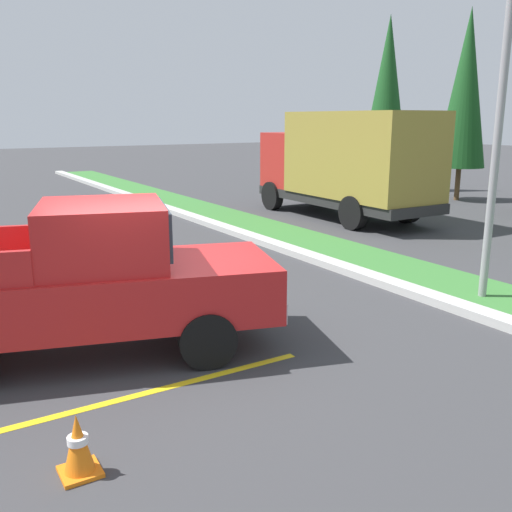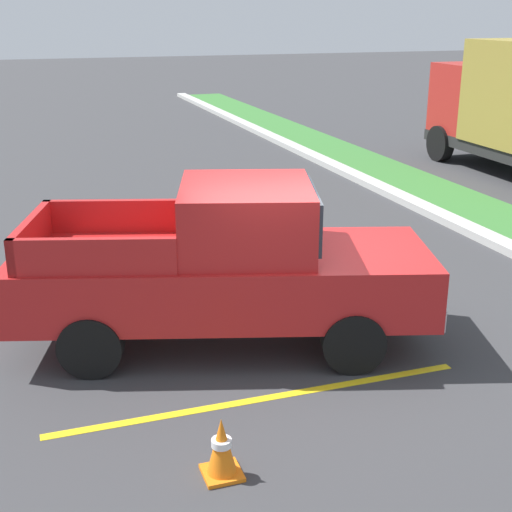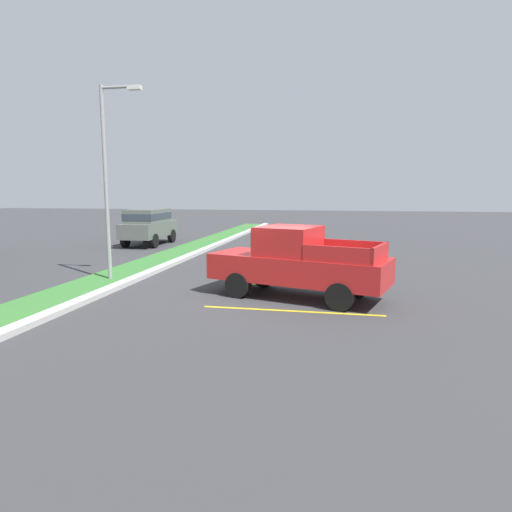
{
  "view_description": "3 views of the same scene",
  "coord_description": "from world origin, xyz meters",
  "px_view_note": "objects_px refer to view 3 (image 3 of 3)",
  "views": [
    {
      "loc": [
        7.17,
        -2.72,
        3.19
      ],
      "look_at": [
        0.14,
        1.58,
        1.18
      ],
      "focal_mm": 39.77,
      "sensor_mm": 36.0,
      "label": 1
    },
    {
      "loc": [
        7.86,
        -3.22,
        4.11
      ],
      "look_at": [
        -0.83,
        -0.27,
        0.95
      ],
      "focal_mm": 50.29,
      "sensor_mm": 36.0,
      "label": 2
    },
    {
      "loc": [
        -13.15,
        -2.15,
        3.12
      ],
      "look_at": [
        -1.33,
        0.19,
        1.36
      ],
      "focal_mm": 31.05,
      "sensor_mm": 36.0,
      "label": 3
    }
  ],
  "objects_px": {
    "pickup_truck_main": "(297,263)",
    "street_light": "(109,169)",
    "suv_distant": "(149,224)",
    "traffic_cone": "(329,272)"
  },
  "relations": [
    {
      "from": "pickup_truck_main",
      "to": "street_light",
      "type": "xyz_separation_m",
      "value": [
        1.26,
        6.58,
        2.82
      ]
    },
    {
      "from": "pickup_truck_main",
      "to": "traffic_cone",
      "type": "relative_size",
      "value": 9.24
    },
    {
      "from": "pickup_truck_main",
      "to": "street_light",
      "type": "relative_size",
      "value": 0.84
    },
    {
      "from": "pickup_truck_main",
      "to": "street_light",
      "type": "bearing_deg",
      "value": 79.11
    },
    {
      "from": "pickup_truck_main",
      "to": "traffic_cone",
      "type": "distance_m",
      "value": 2.94
    },
    {
      "from": "pickup_truck_main",
      "to": "street_light",
      "type": "distance_m",
      "value": 7.27
    },
    {
      "from": "pickup_truck_main",
      "to": "suv_distant",
      "type": "distance_m",
      "value": 14.96
    },
    {
      "from": "pickup_truck_main",
      "to": "suv_distant",
      "type": "relative_size",
      "value": 1.19
    },
    {
      "from": "street_light",
      "to": "traffic_cone",
      "type": "distance_m",
      "value": 8.38
    },
    {
      "from": "pickup_truck_main",
      "to": "suv_distant",
      "type": "height_order",
      "value": "same"
    }
  ]
}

